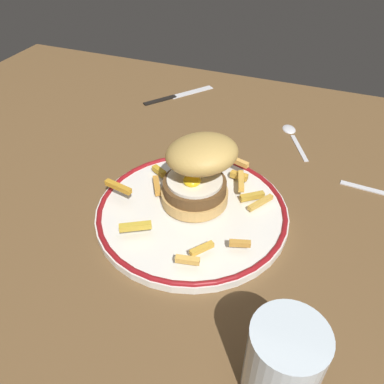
# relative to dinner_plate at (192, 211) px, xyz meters

# --- Properties ---
(ground_plane) EXTENTS (1.32, 1.03, 0.04)m
(ground_plane) POSITION_rel_dinner_plate_xyz_m (-0.05, 0.02, -0.03)
(ground_plane) COLOR brown
(dinner_plate) EXTENTS (0.29, 0.29, 0.02)m
(dinner_plate) POSITION_rel_dinner_plate_xyz_m (0.00, 0.00, 0.00)
(dinner_plate) COLOR white
(dinner_plate) RESTS_ON ground_plane
(burger) EXTENTS (0.15, 0.14, 0.12)m
(burger) POSITION_rel_dinner_plate_xyz_m (0.00, 0.02, 0.06)
(burger) COLOR tan
(burger) RESTS_ON dinner_plate
(fries_pile) EXTENTS (0.25, 0.24, 0.03)m
(fries_pile) POSITION_rel_dinner_plate_xyz_m (0.01, 0.02, 0.02)
(fries_pile) COLOR gold
(fries_pile) RESTS_ON dinner_plate
(water_glass) EXTENTS (0.07, 0.07, 0.10)m
(water_glass) POSITION_rel_dinner_plate_xyz_m (0.17, -0.21, 0.04)
(water_glass) COLOR silver
(water_glass) RESTS_ON ground_plane
(knife) EXTENTS (0.12, 0.15, 0.01)m
(knife) POSITION_rel_dinner_plate_xyz_m (-0.19, 0.36, -0.01)
(knife) COLOR black
(knife) RESTS_ON ground_plane
(spoon) EXTENTS (0.07, 0.13, 0.01)m
(spoon) POSITION_rel_dinner_plate_xyz_m (0.10, 0.30, -0.00)
(spoon) COLOR silver
(spoon) RESTS_ON ground_plane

